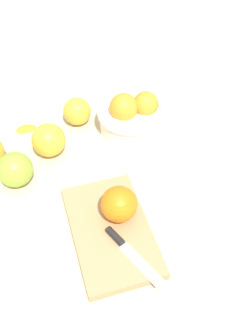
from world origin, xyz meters
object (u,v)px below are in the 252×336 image
object	(u,v)px
knife	(126,248)
apple_front_center	(15,170)
apple_front_left_2	(49,140)
cutting_board	(111,231)
apple_mid_left	(77,111)
orange_on_board	(119,204)
bowl	(132,115)

from	to	relation	value
knife	apple_front_center	bearing A→B (deg)	-135.96
apple_front_center	knife	bearing A→B (deg)	44.04
apple_front_center	apple_front_left_2	xyz separation A→B (m)	(-0.09, 0.07, 0.00)
apple_front_center	apple_front_left_2	distance (m)	0.11
cutting_board	apple_mid_left	size ratio (longest dim) A/B	3.61
cutting_board	orange_on_board	xyz separation A→B (m)	(-0.03, 0.02, 0.05)
cutting_board	orange_on_board	size ratio (longest dim) A/B	3.49
bowl	apple_front_left_2	xyz separation A→B (m)	(0.06, -0.21, -0.00)
knife	apple_front_center	distance (m)	0.31
apple_front_center	apple_mid_left	world-z (taller)	apple_front_center
bowl	apple_front_center	bearing A→B (deg)	-62.19
knife	cutting_board	bearing A→B (deg)	-156.10
apple_mid_left	apple_front_left_2	bearing A→B (deg)	-34.53
cutting_board	apple_front_left_2	bearing A→B (deg)	-155.30
knife	apple_mid_left	xyz separation A→B (m)	(-0.42, -0.07, 0.01)
orange_on_board	knife	xyz separation A→B (m)	(0.08, 0.00, -0.03)
orange_on_board	apple_front_left_2	bearing A→B (deg)	-148.68
bowl	apple_front_left_2	distance (m)	0.22
orange_on_board	knife	distance (m)	0.09
bowl	apple_front_left_2	size ratio (longest dim) A/B	2.19
apple_front_center	apple_mid_left	size ratio (longest dim) A/B	1.11
bowl	apple_front_center	size ratio (longest dim) A/B	2.22
cutting_board	apple_front_center	bearing A→B (deg)	-131.52
bowl	cutting_board	xyz separation A→B (m)	(0.32, -0.09, -0.03)
apple_front_center	cutting_board	bearing A→B (deg)	48.48
knife	apple_front_left_2	distance (m)	0.34
bowl	orange_on_board	world-z (taller)	bowl
cutting_board	apple_front_center	distance (m)	0.26
bowl	apple_front_center	xyz separation A→B (m)	(0.15, -0.29, -0.00)
cutting_board	apple_front_left_2	distance (m)	0.29
apple_front_center	apple_front_left_2	bearing A→B (deg)	139.34
cutting_board	apple_mid_left	bearing A→B (deg)	-172.94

